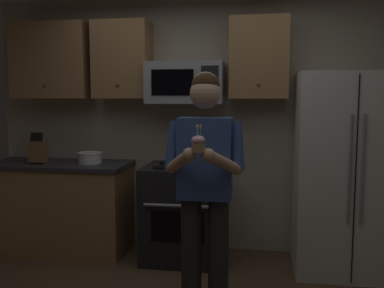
{
  "coord_description": "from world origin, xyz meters",
  "views": [
    {
      "loc": [
        0.58,
        -2.65,
        1.58
      ],
      "look_at": [
        0.09,
        0.35,
        1.25
      ],
      "focal_mm": 39.95,
      "sensor_mm": 36.0,
      "label": 1
    }
  ],
  "objects": [
    {
      "name": "wall_back",
      "position": [
        0.0,
        1.75,
        1.3
      ],
      "size": [
        4.4,
        0.1,
        2.6
      ],
      "primitive_type": "cube",
      "color": "#B7AD99",
      "rests_on": "ground"
    },
    {
      "name": "oven_range",
      "position": [
        -0.15,
        1.36,
        0.46
      ],
      "size": [
        0.76,
        0.7,
        0.93
      ],
      "color": "black",
      "rests_on": "ground"
    },
    {
      "name": "microwave",
      "position": [
        -0.15,
        1.48,
        1.72
      ],
      "size": [
        0.74,
        0.41,
        0.4
      ],
      "color": "#9EA0A5"
    },
    {
      "name": "refrigerator",
      "position": [
        1.35,
        1.32,
        0.9
      ],
      "size": [
        0.9,
        0.75,
        1.8
      ],
      "color": "white",
      "rests_on": "ground"
    },
    {
      "name": "cabinet_row_upper",
      "position": [
        -0.72,
        1.53,
        1.95
      ],
      "size": [
        2.78,
        0.36,
        0.76
      ],
      "color": "#9E7247"
    },
    {
      "name": "counter_left",
      "position": [
        -1.45,
        1.38,
        0.46
      ],
      "size": [
        1.44,
        0.66,
        0.92
      ],
      "color": "#9E7247",
      "rests_on": "ground"
    },
    {
      "name": "knife_block",
      "position": [
        -1.64,
        1.33,
        1.04
      ],
      "size": [
        0.16,
        0.15,
        0.32
      ],
      "color": "brown",
      "rests_on": "counter_left"
    },
    {
      "name": "bowl_large_white",
      "position": [
        -1.11,
        1.38,
        0.98
      ],
      "size": [
        0.24,
        0.24,
        0.11
      ],
      "color": "white",
      "rests_on": "counter_left"
    },
    {
      "name": "person",
      "position": [
        0.19,
        0.33,
        1.0
      ],
      "size": [
        0.6,
        0.48,
        1.76
      ],
      "color": "#262628",
      "rests_on": "ground"
    },
    {
      "name": "cupcake",
      "position": [
        0.19,
        0.01,
        1.29
      ],
      "size": [
        0.09,
        0.09,
        0.17
      ],
      "color": "#A87F56"
    }
  ]
}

